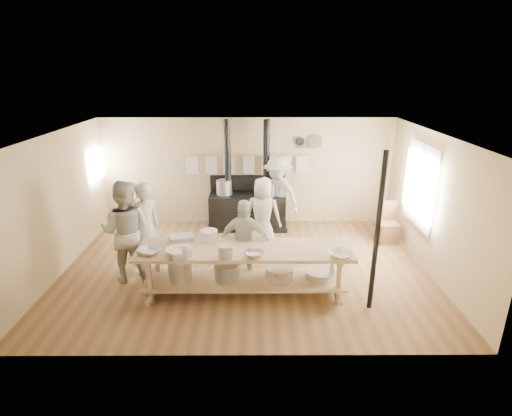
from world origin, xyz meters
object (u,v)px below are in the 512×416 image
at_px(stove, 247,207).
at_px(cook_center, 263,214).
at_px(cook_left, 126,231).
at_px(roasting_pan, 182,238).
at_px(prep_table, 244,266).
at_px(cook_far_left, 145,229).
at_px(chair, 387,230).
at_px(cook_by_window, 277,194).
at_px(cook_right, 245,242).

relative_size(stove, cook_center, 1.64).
distance_m(cook_left, cook_center, 2.78).
bearing_deg(roasting_pan, prep_table, -16.83).
distance_m(cook_far_left, chair, 5.24).
height_order(cook_far_left, roasting_pan, cook_far_left).
bearing_deg(prep_table, cook_left, 166.21).
height_order(prep_table, roasting_pan, roasting_pan).
bearing_deg(cook_left, cook_by_window, -139.31).
relative_size(stove, cook_left, 1.38).
height_order(cook_right, cook_by_window, cook_by_window).
height_order(cook_far_left, cook_by_window, cook_far_left).
height_order(cook_left, chair, cook_left).
xyz_separation_m(prep_table, cook_right, (0.01, 0.41, 0.26)).
bearing_deg(cook_right, prep_table, 96.12).
relative_size(cook_left, cook_right, 1.21).
bearing_deg(chair, cook_by_window, 163.86).
distance_m(cook_center, cook_by_window, 1.13).
bearing_deg(chair, roasting_pan, -157.15).
bearing_deg(roasting_pan, cook_right, 4.10).
bearing_deg(chair, stove, 164.40).
bearing_deg(roasting_pan, cook_left, 169.53).
xyz_separation_m(cook_center, cook_by_window, (0.36, 1.06, 0.10)).
xyz_separation_m(prep_table, chair, (3.16, 2.17, -0.25)).
distance_m(cook_left, roasting_pan, 1.04).
height_order(cook_center, chair, cook_center).
xyz_separation_m(cook_right, cook_by_window, (0.70, 2.44, 0.11)).
xyz_separation_m(stove, cook_center, (0.35, -1.23, 0.27)).
height_order(cook_far_left, chair, cook_far_left).
bearing_deg(cook_by_window, chair, 21.36).
bearing_deg(stove, cook_center, -74.04).
bearing_deg(stove, chair, -15.07).
xyz_separation_m(cook_right, chair, (3.15, 1.76, -0.51)).
bearing_deg(cook_left, roasting_pan, 170.76).
height_order(cook_by_window, chair, cook_by_window).
bearing_deg(roasting_pan, cook_center, 45.24).
bearing_deg(chair, cook_left, -163.18).
xyz_separation_m(stove, cook_far_left, (-1.84, -2.29, 0.38)).
height_order(cook_left, cook_center, cook_left).
distance_m(prep_table, cook_left, 2.22).
bearing_deg(stove, roasting_pan, -112.13).
height_order(chair, roasting_pan, roasting_pan).
distance_m(cook_right, cook_by_window, 2.54).
relative_size(cook_by_window, roasting_pan, 4.32).
distance_m(cook_center, chair, 2.88).
xyz_separation_m(prep_table, cook_left, (-2.12, 0.52, 0.42)).
bearing_deg(cook_by_window, cook_far_left, -103.34).
bearing_deg(cook_left, cook_far_left, -141.59).
bearing_deg(cook_center, prep_table, 94.26).
relative_size(stove, prep_table, 0.72).
relative_size(cook_left, roasting_pan, 4.58).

